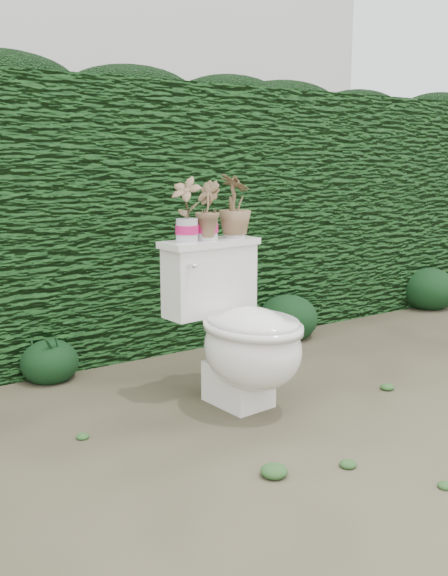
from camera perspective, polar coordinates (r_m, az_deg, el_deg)
ground at (r=3.03m, az=4.68°, el=-11.14°), size 60.00×60.00×0.00m
hedge at (r=4.19m, az=-8.99°, el=6.31°), size 8.00×1.00×1.60m
house_wall at (r=8.56m, az=-18.53°, el=16.45°), size 8.00×3.50×4.00m
toilet at (r=3.03m, az=1.53°, el=-4.04°), size 0.51×0.71×0.78m
potted_plant_left at (r=3.03m, az=-3.34°, el=6.85°), size 0.17×0.18×0.29m
potted_plant_center at (r=3.10m, az=-1.54°, el=6.77°), size 0.16×0.18×0.27m
potted_plant_right at (r=3.21m, az=0.96°, el=7.19°), size 0.18×0.18×0.30m
liriope_clump_1 at (r=3.57m, az=-15.27°, el=-5.93°), size 0.31×0.31×0.25m
liriope_clump_2 at (r=4.25m, az=5.70°, el=-2.31°), size 0.39×0.39×0.32m
liriope_clump_3 at (r=5.34m, az=17.75°, el=0.19°), size 0.43×0.43×0.35m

